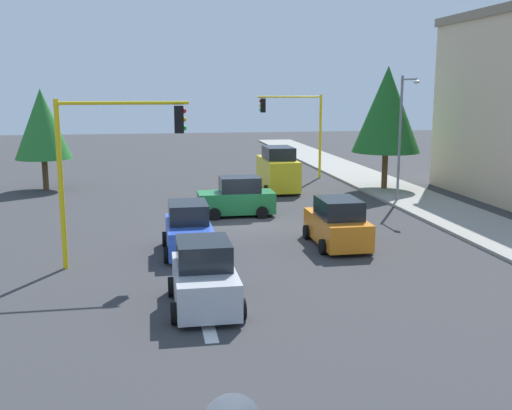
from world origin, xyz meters
The scene contains 13 objects.
ground_plane centered at (0.00, 0.00, 0.00)m, with size 120.00×120.00×0.00m, color #353538.
sidewalk_kerb centered at (-5.00, 10.50, 0.07)m, with size 80.00×4.00×0.15m, color gray.
lane_arrow_near centered at (11.51, -3.00, 0.01)m, with size 2.40×1.10×1.10m.
traffic_signal_near_right centered at (6.00, -5.74, 4.21)m, with size 0.36×4.59×5.97m.
traffic_signal_far_left centered at (-14.00, 5.73, 4.15)m, with size 0.36×4.59×5.88m.
street_lamp_curbside centered at (-3.61, 9.20, 4.35)m, with size 2.15×0.28×7.00m.
tree_roadside_mid centered at (-8.00, 10.00, 5.03)m, with size 4.20×4.20×7.67m.
tree_opposite_side centered at (-12.00, -11.00, 4.12)m, with size 3.47×3.47×6.31m.
delivery_van_yellow centered at (-9.10, 3.40, 1.28)m, with size 4.80×2.22×2.77m.
car_green centered at (-2.00, -0.19, 0.90)m, with size 2.01×3.80×1.98m.
car_orange centered at (4.59, 3.00, 0.90)m, with size 4.03×2.08×1.98m.
car_blue centered at (4.66, -3.03, 0.90)m, with size 3.89×2.00×1.98m.
car_silver centered at (10.72, -2.95, 0.90)m, with size 3.72×2.06×1.98m.
Camera 1 is at (27.73, -4.37, 6.33)m, focal length 42.62 mm.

